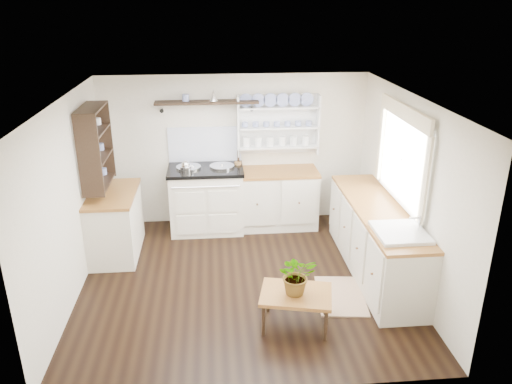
% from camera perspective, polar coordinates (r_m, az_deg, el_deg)
% --- Properties ---
extents(floor, '(4.00, 3.80, 0.01)m').
position_cam_1_polar(floor, '(6.40, -1.41, -10.08)').
color(floor, black).
rests_on(floor, ground).
extents(wall_back, '(4.00, 0.02, 2.30)m').
position_cam_1_polar(wall_back, '(7.67, -2.44, 4.81)').
color(wall_back, beige).
rests_on(wall_back, ground).
extents(wall_right, '(0.02, 3.80, 2.30)m').
position_cam_1_polar(wall_right, '(6.32, 16.90, 0.14)').
color(wall_right, beige).
rests_on(wall_right, ground).
extents(wall_left, '(0.02, 3.80, 2.30)m').
position_cam_1_polar(wall_left, '(6.10, -20.60, -1.09)').
color(wall_left, beige).
rests_on(wall_left, ground).
extents(ceiling, '(4.00, 3.80, 0.01)m').
position_cam_1_polar(ceiling, '(5.55, -1.63, 10.57)').
color(ceiling, white).
rests_on(ceiling, wall_back).
extents(window, '(0.08, 1.55, 1.22)m').
position_cam_1_polar(window, '(6.30, 16.38, 4.13)').
color(window, white).
rests_on(window, wall_right).
extents(aga_cooker, '(1.11, 0.77, 1.02)m').
position_cam_1_polar(aga_cooker, '(7.57, -5.67, -0.71)').
color(aga_cooker, white).
rests_on(aga_cooker, floor).
extents(back_cabinets, '(1.27, 0.63, 0.90)m').
position_cam_1_polar(back_cabinets, '(7.67, 2.23, -0.65)').
color(back_cabinets, silver).
rests_on(back_cabinets, floor).
extents(right_cabinets, '(0.62, 2.43, 0.90)m').
position_cam_1_polar(right_cabinets, '(6.57, 13.50, -5.24)').
color(right_cabinets, silver).
rests_on(right_cabinets, floor).
extents(belfast_sink, '(0.55, 0.60, 0.45)m').
position_cam_1_polar(belfast_sink, '(5.80, 16.06, -5.52)').
color(belfast_sink, white).
rests_on(belfast_sink, right_cabinets).
extents(left_cabinets, '(0.62, 1.13, 0.90)m').
position_cam_1_polar(left_cabinets, '(7.10, -15.78, -3.38)').
color(left_cabinets, silver).
rests_on(left_cabinets, floor).
extents(plate_rack, '(1.20, 0.22, 0.90)m').
position_cam_1_polar(plate_rack, '(7.59, 2.48, 7.79)').
color(plate_rack, white).
rests_on(plate_rack, wall_back).
extents(high_shelf, '(1.50, 0.29, 0.16)m').
position_cam_1_polar(high_shelf, '(7.36, -5.64, 10.10)').
color(high_shelf, black).
rests_on(high_shelf, wall_back).
extents(left_shelving, '(0.28, 0.80, 1.05)m').
position_cam_1_polar(left_shelving, '(6.76, -17.88, 5.00)').
color(left_shelving, black).
rests_on(left_shelving, wall_left).
extents(kettle, '(0.17, 0.17, 0.20)m').
position_cam_1_polar(kettle, '(7.28, -8.03, 2.72)').
color(kettle, silver).
rests_on(kettle, aga_cooker).
extents(utensil_crock, '(0.10, 0.10, 0.12)m').
position_cam_1_polar(utensil_crock, '(7.52, -2.08, 3.02)').
color(utensil_crock, olive).
rests_on(utensil_crock, back_cabinets).
extents(center_table, '(0.85, 0.69, 0.41)m').
position_cam_1_polar(center_table, '(5.46, 4.60, -11.83)').
color(center_table, brown).
rests_on(center_table, floor).
extents(potted_plant, '(0.41, 0.36, 0.45)m').
position_cam_1_polar(potted_plant, '(5.31, 4.69, -9.40)').
color(potted_plant, '#3F7233').
rests_on(potted_plant, center_table).
extents(floor_rug, '(0.64, 0.90, 0.02)m').
position_cam_1_polar(floor_rug, '(6.18, 9.65, -11.61)').
color(floor_rug, '#987559').
rests_on(floor_rug, floor).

